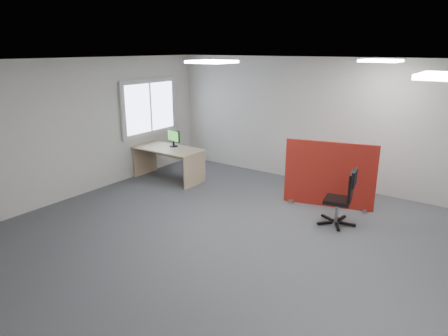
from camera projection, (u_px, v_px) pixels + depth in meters
The scene contains 11 objects.
floor at pixel (277, 258), 5.69m from camera, with size 9.00×9.00×0.00m, color #52545A.
ceiling at pixel (285, 63), 4.91m from camera, with size 9.00×7.00×0.02m, color white.
wall_back at pixel (361, 127), 8.04m from camera, with size 9.00×0.02×2.70m, color silver.
wall_front at pixel (28, 297), 2.56m from camera, with size 9.00×0.02×2.70m, color silver.
wall_left at pixel (74, 129), 7.78m from camera, with size 0.02×7.00×2.70m, color silver.
window at pixel (150, 107), 9.25m from camera, with size 0.06×1.70×1.30m.
ceiling_lights at pixel (331, 64), 5.25m from camera, with size 4.10×4.10×0.04m.
red_divider at pixel (329, 175), 7.39m from camera, with size 1.62×0.46×1.24m.
second_desk at pixel (170, 156), 8.97m from camera, with size 1.56×0.78×0.73m.
monitor_second at pixel (173, 137), 8.97m from camera, with size 0.42×0.19×0.38m.
office_chair at pixel (344, 194), 6.59m from camera, with size 0.64×0.64×0.97m.
Camera 1 is at (2.30, -4.58, 2.88)m, focal length 32.00 mm.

